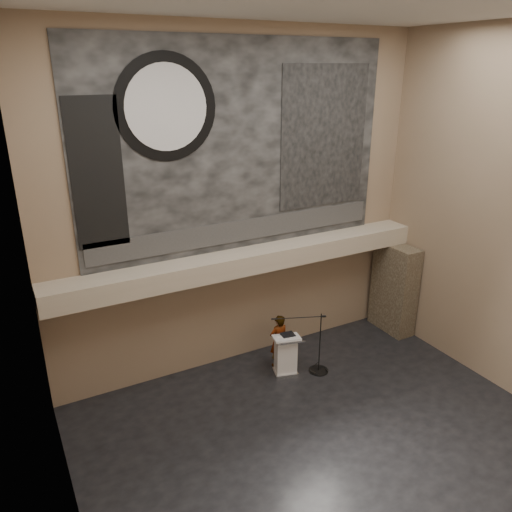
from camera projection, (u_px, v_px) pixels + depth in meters
floor at (327, 442)px, 10.68m from camera, size 10.00×10.00×0.00m
wall_back at (241, 207)px, 12.45m from camera, size 10.00×0.02×8.50m
wall_left at (49, 319)px, 6.94m from camera, size 0.02×8.00×8.50m
soffit at (248, 260)px, 12.58m from camera, size 10.00×0.80×0.50m
sprinkler_left at (190, 283)px, 11.93m from camera, size 0.04×0.04×0.06m
sprinkler_right at (312, 258)px, 13.48m from camera, size 0.04×0.04×0.06m
banner at (241, 148)px, 11.90m from camera, size 8.00×0.05×5.00m
banner_text_strip at (242, 230)px, 12.60m from camera, size 7.76×0.02×0.55m
banner_clock_rim at (166, 108)px, 10.71m from camera, size 2.30×0.02×2.30m
banner_clock_face at (167, 108)px, 10.70m from camera, size 1.84×0.02×1.84m
banner_building_print at (324, 138)px, 12.90m from camera, size 2.60×0.02×3.60m
banner_brick_print at (97, 175)px, 10.47m from camera, size 1.10×0.02×3.20m
stone_pier at (394, 288)px, 14.84m from camera, size 0.60×1.40×2.70m
lectern at (286, 355)px, 12.88m from camera, size 0.78×0.64×1.13m
binder at (288, 335)px, 12.73m from camera, size 0.36×0.31×0.04m
papers at (283, 339)px, 12.57m from camera, size 0.26×0.34×0.00m
speaker_person at (279, 341)px, 13.17m from camera, size 0.56×0.38×1.49m
mic_stand at (317, 362)px, 13.08m from camera, size 1.45×0.75×1.69m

